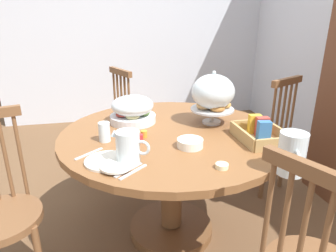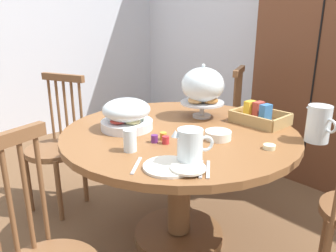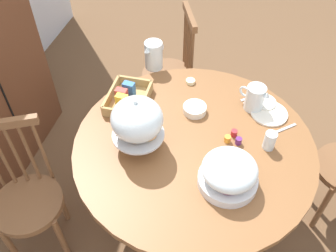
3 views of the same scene
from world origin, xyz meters
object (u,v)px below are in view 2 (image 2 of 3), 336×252
object	(u,v)px
dining_table	(179,160)
china_plate_large	(168,167)
wooden_armoire	(331,65)
drinking_glass	(130,140)
butter_dish	(269,147)
cereal_bowl	(218,135)
fruit_platter_covered	(127,115)
china_plate_small	(188,168)
milk_pitcher	(318,125)
orange_juice_pitcher	(190,148)
cereal_basket	(259,116)
pastry_stand_with_dome	(203,87)
windsor_chair_by_cabinet	(57,149)
windsor_chair_near_window	(220,128)

from	to	relation	value
dining_table	china_plate_large	xyz separation A→B (m)	(0.33, -0.39, 0.19)
wooden_armoire	drinking_glass	world-z (taller)	wooden_armoire
wooden_armoire	butter_dish	size ratio (longest dim) A/B	32.67
cereal_bowl	butter_dish	xyz separation A→B (m)	(0.26, 0.08, -0.01)
fruit_platter_covered	china_plate_small	bearing A→B (deg)	-12.76
milk_pitcher	butter_dish	world-z (taller)	milk_pitcher
wooden_armoire	milk_pitcher	distance (m)	1.27
china_plate_large	cereal_bowl	bearing A→B (deg)	101.06
fruit_platter_covered	orange_juice_pitcher	bearing A→B (deg)	-7.95
cereal_basket	cereal_bowl	distance (m)	0.42
dining_table	cereal_bowl	size ratio (longest dim) A/B	9.59
pastry_stand_with_dome	fruit_platter_covered	size ratio (longest dim) A/B	1.15
drinking_glass	fruit_platter_covered	bearing A→B (deg)	146.82
cereal_bowl	butter_dish	world-z (taller)	cereal_bowl
china_plate_small	cereal_basket	bearing A→B (deg)	102.92
dining_table	orange_juice_pitcher	bearing A→B (deg)	-38.89
windsor_chair_by_cabinet	drinking_glass	bearing A→B (deg)	-2.28
milk_pitcher	wooden_armoire	bearing A→B (deg)	110.86
wooden_armoire	cereal_basket	size ratio (longest dim) A/B	6.20
drinking_glass	cereal_basket	bearing A→B (deg)	79.49
china_plate_large	pastry_stand_with_dome	bearing A→B (deg)	121.71
cereal_bowl	wooden_armoire	bearing A→B (deg)	93.02
milk_pitcher	drinking_glass	world-z (taller)	milk_pitcher
milk_pitcher	china_plate_large	xyz separation A→B (m)	(-0.28, -0.79, -0.08)
pastry_stand_with_dome	china_plate_large	world-z (taller)	pastry_stand_with_dome
pastry_stand_with_dome	cereal_basket	bearing A→B (deg)	28.41
fruit_platter_covered	china_plate_small	distance (m)	0.65
windsor_chair_by_cabinet	wooden_armoire	bearing A→B (deg)	61.12
orange_juice_pitcher	china_plate_small	xyz separation A→B (m)	(0.05, -0.06, -0.06)
fruit_platter_covered	china_plate_large	size ratio (longest dim) A/B	1.36
dining_table	china_plate_large	bearing A→B (deg)	-49.87
milk_pitcher	windsor_chair_by_cabinet	bearing A→B (deg)	-153.51
dining_table	cereal_basket	size ratio (longest dim) A/B	4.25
orange_juice_pitcher	milk_pitcher	xyz separation A→B (m)	(0.25, 0.69, 0.01)
butter_dish	cereal_basket	bearing A→B (deg)	129.50
cereal_bowl	drinking_glass	world-z (taller)	drinking_glass
dining_table	cereal_bowl	xyz separation A→B (m)	(0.24, 0.05, 0.21)
drinking_glass	china_plate_small	bearing A→B (deg)	7.31
wooden_armoire	china_plate_large	size ratio (longest dim) A/B	8.91
windsor_chair_by_cabinet	pastry_stand_with_dome	world-z (taller)	pastry_stand_with_dome
cereal_bowl	dining_table	bearing A→B (deg)	-169.54
pastry_stand_with_dome	butter_dish	bearing A→B (deg)	-15.84
dining_table	cereal_bowl	distance (m)	0.32
wooden_armoire	windsor_chair_near_window	distance (m)	1.04
wooden_armoire	windsor_chair_by_cabinet	bearing A→B (deg)	-118.88
orange_juice_pitcher	china_plate_large	distance (m)	0.12
milk_pitcher	cereal_bowl	size ratio (longest dim) A/B	1.41
windsor_chair_by_cabinet	cereal_basket	size ratio (longest dim) A/B	3.09
windsor_chair_by_cabinet	orange_juice_pitcher	bearing A→B (deg)	3.07
china_plate_large	butter_dish	distance (m)	0.54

